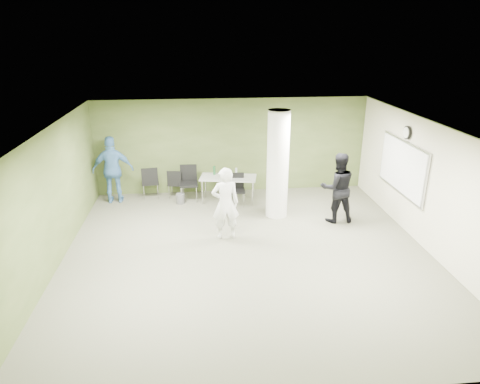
{
  "coord_description": "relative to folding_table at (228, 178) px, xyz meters",
  "views": [
    {
      "loc": [
        -1.02,
        -8.29,
        4.61
      ],
      "look_at": [
        -0.07,
        1.0,
        1.07
      ],
      "focal_mm": 32.0,
      "sensor_mm": 36.0,
      "label": 1
    }
  ],
  "objects": [
    {
      "name": "wall_clock",
      "position": [
        4.12,
        -1.91,
        1.66
      ],
      "size": [
        0.06,
        0.32,
        0.32
      ],
      "color": "black",
      "rests_on": "wall_right_cream"
    },
    {
      "name": "folding_table",
      "position": [
        0.0,
        0.0,
        0.0
      ],
      "size": [
        1.66,
        0.96,
        0.99
      ],
      "rotation": [
        0.0,
        0.0,
        -0.19
      ],
      "color": "#9C9B96",
      "rests_on": "floor"
    },
    {
      "name": "wall_left",
      "position": [
        -3.8,
        -3.11,
        0.71
      ],
      "size": [
        0.02,
        8.0,
        2.8
      ],
      "primitive_type": "cube",
      "color": "#425226",
      "rests_on": "floor"
    },
    {
      "name": "ceiling",
      "position": [
        0.2,
        -3.11,
        2.11
      ],
      "size": [
        8.0,
        8.0,
        0.0
      ],
      "primitive_type": "plane",
      "rotation": [
        3.14,
        0.0,
        0.0
      ],
      "color": "white",
      "rests_on": "wall_back"
    },
    {
      "name": "chair_back_left",
      "position": [
        -2.23,
        0.45,
        -0.13
      ],
      "size": [
        0.53,
        0.53,
        0.97
      ],
      "rotation": [
        0.0,
        0.0,
        3.26
      ],
      "color": "black",
      "rests_on": "floor"
    },
    {
      "name": "whiteboard",
      "position": [
        4.12,
        -1.91,
        0.81
      ],
      "size": [
        0.05,
        2.3,
        1.3
      ],
      "color": "silver",
      "rests_on": "wall_right_cream"
    },
    {
      "name": "chair_back_right",
      "position": [
        -1.51,
        0.44,
        -0.2
      ],
      "size": [
        0.5,
        0.5,
        0.86
      ],
      "rotation": [
        0.0,
        0.0,
        2.96
      ],
      "color": "black",
      "rests_on": "floor"
    },
    {
      "name": "column",
      "position": [
        1.2,
        -1.11,
        0.71
      ],
      "size": [
        0.56,
        0.56,
        2.8
      ],
      "primitive_type": "cylinder",
      "color": "silver",
      "rests_on": "floor"
    },
    {
      "name": "man_blue",
      "position": [
        -3.2,
        0.29,
        0.26
      ],
      "size": [
        1.15,
        0.53,
        1.92
      ],
      "primitive_type": "imported",
      "rotation": [
        0.0,
        0.0,
        3.2
      ],
      "color": "teal",
      "rests_on": "floor"
    },
    {
      "name": "man_black",
      "position": [
        2.65,
        -1.62,
        0.21
      ],
      "size": [
        0.88,
        0.69,
        1.81
      ],
      "primitive_type": "imported",
      "rotation": [
        0.0,
        0.0,
        3.13
      ],
      "color": "black",
      "rests_on": "floor"
    },
    {
      "name": "floor",
      "position": [
        0.2,
        -3.11,
        -0.69
      ],
      "size": [
        8.0,
        8.0,
        0.0
      ],
      "primitive_type": "plane",
      "color": "#545342",
      "rests_on": "ground"
    },
    {
      "name": "woman_white",
      "position": [
        -0.23,
        -2.3,
        0.18
      ],
      "size": [
        0.67,
        0.47,
        1.74
      ],
      "primitive_type": "imported",
      "rotation": [
        0.0,
        0.0,
        3.23
      ],
      "color": "silver",
      "rests_on": "floor"
    },
    {
      "name": "wastebasket",
      "position": [
        -1.36,
        -0.02,
        -0.55
      ],
      "size": [
        0.24,
        0.24,
        0.28
      ],
      "primitive_type": "cylinder",
      "color": "#4C4C4C",
      "rests_on": "floor"
    },
    {
      "name": "chair_table_left",
      "position": [
        -1.11,
        0.3,
        -0.11
      ],
      "size": [
        0.5,
        0.5,
        1.0
      ],
      "rotation": [
        0.0,
        0.0,
        0.01
      ],
      "color": "black",
      "rests_on": "floor"
    },
    {
      "name": "chair_table_right",
      "position": [
        0.22,
        -0.24,
        -0.17
      ],
      "size": [
        0.46,
        0.46,
        0.89
      ],
      "rotation": [
        0.0,
        0.0,
        -0.02
      ],
      "color": "black",
      "rests_on": "floor"
    },
    {
      "name": "wall_right_cream",
      "position": [
        4.2,
        -3.11,
        0.71
      ],
      "size": [
        0.02,
        8.0,
        2.8
      ],
      "primitive_type": "cube",
      "color": "beige",
      "rests_on": "floor"
    },
    {
      "name": "wall_back",
      "position": [
        0.2,
        0.89,
        0.71
      ],
      "size": [
        8.0,
        2.8,
        0.02
      ],
      "primitive_type": "cube",
      "rotation": [
        1.57,
        0.0,
        0.0
      ],
      "color": "#425226",
      "rests_on": "floor"
    }
  ]
}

